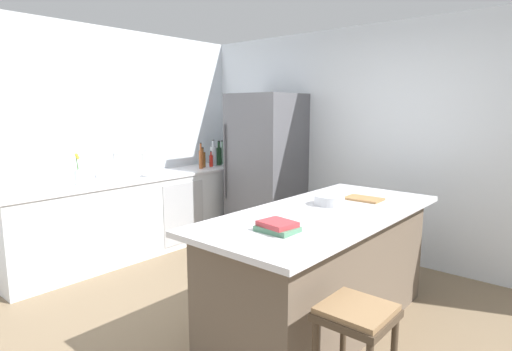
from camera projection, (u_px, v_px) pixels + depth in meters
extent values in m
plane|color=#7A664C|center=(240.00, 328.00, 3.21)|extent=(7.20, 7.20, 0.00)
cube|color=silver|center=(375.00, 143.00, 4.69)|extent=(6.00, 0.10, 2.60)
cube|color=silver|center=(78.00, 144.00, 4.58)|extent=(0.10, 6.00, 2.60)
cube|color=silver|center=(142.00, 215.00, 4.90)|extent=(0.61, 3.12, 0.88)
cube|color=silver|center=(140.00, 177.00, 4.82)|extent=(0.64, 3.15, 0.03)
cube|color=#B2B5BA|center=(184.00, 213.00, 4.99)|extent=(0.01, 0.60, 0.74)
cube|color=brown|center=(322.00, 272.00, 3.19)|extent=(0.81, 2.00, 0.88)
cube|color=silver|center=(324.00, 214.00, 3.12)|extent=(0.97, 2.20, 0.04)
cube|color=#56565B|center=(266.00, 169.00, 5.24)|extent=(0.80, 0.73, 1.87)
cylinder|color=#4C4C51|center=(225.00, 162.00, 5.16)|extent=(0.02, 0.02, 0.93)
cylinder|color=#473828|center=(343.00, 349.00, 2.40)|extent=(0.04, 0.04, 0.61)
cube|color=#473828|center=(356.00, 315.00, 2.14)|extent=(0.36, 0.36, 0.04)
cube|color=olive|center=(357.00, 309.00, 2.13)|extent=(0.34, 0.34, 0.03)
cylinder|color=silver|center=(115.00, 178.00, 4.65)|extent=(0.05, 0.05, 0.02)
cylinder|color=silver|center=(114.00, 165.00, 4.62)|extent=(0.02, 0.02, 0.28)
cylinder|color=silver|center=(117.00, 154.00, 4.57)|extent=(0.14, 0.02, 0.02)
cylinder|color=silver|center=(78.00, 177.00, 4.26)|extent=(0.08, 0.08, 0.16)
cylinder|color=#4C7F3D|center=(77.00, 167.00, 4.25)|extent=(0.01, 0.03, 0.25)
sphere|color=yellow|center=(77.00, 155.00, 4.23)|extent=(0.04, 0.04, 0.04)
cylinder|color=#4C7F3D|center=(77.00, 167.00, 4.24)|extent=(0.01, 0.02, 0.25)
sphere|color=yellow|center=(76.00, 155.00, 4.22)|extent=(0.04, 0.04, 0.04)
cylinder|color=#4C7F3D|center=(79.00, 168.00, 4.24)|extent=(0.01, 0.04, 0.22)
sphere|color=yellow|center=(78.00, 158.00, 4.22)|extent=(0.04, 0.04, 0.04)
cylinder|color=gray|center=(146.00, 176.00, 4.82)|extent=(0.14, 0.14, 0.01)
cylinder|color=white|center=(146.00, 164.00, 4.80)|extent=(0.11, 0.11, 0.26)
cylinder|color=gray|center=(145.00, 151.00, 4.77)|extent=(0.02, 0.02, 0.04)
cylinder|color=olive|center=(231.00, 156.00, 5.87)|extent=(0.06, 0.06, 0.22)
cylinder|color=olive|center=(230.00, 147.00, 5.85)|extent=(0.03, 0.03, 0.06)
cylinder|color=black|center=(230.00, 144.00, 5.85)|extent=(0.03, 0.03, 0.01)
cylinder|color=#8CB79E|center=(222.00, 156.00, 5.83)|extent=(0.07, 0.07, 0.25)
cylinder|color=#8CB79E|center=(222.00, 144.00, 5.80)|extent=(0.03, 0.03, 0.08)
cylinder|color=black|center=(222.00, 141.00, 5.79)|extent=(0.03, 0.03, 0.01)
cylinder|color=#19381E|center=(219.00, 156.00, 5.75)|extent=(0.07, 0.07, 0.24)
cylinder|color=#19381E|center=(219.00, 145.00, 5.72)|extent=(0.03, 0.03, 0.08)
cylinder|color=black|center=(219.00, 141.00, 5.71)|extent=(0.04, 0.04, 0.01)
cylinder|color=silver|center=(213.00, 156.00, 5.67)|extent=(0.08, 0.08, 0.27)
cylinder|color=silver|center=(213.00, 144.00, 5.64)|extent=(0.03, 0.03, 0.08)
cylinder|color=black|center=(213.00, 140.00, 5.64)|extent=(0.03, 0.03, 0.01)
cylinder|color=red|center=(211.00, 161.00, 5.59)|extent=(0.05, 0.05, 0.15)
cylinder|color=red|center=(211.00, 154.00, 5.58)|extent=(0.02, 0.02, 0.05)
cylinder|color=black|center=(211.00, 151.00, 5.57)|extent=(0.02, 0.02, 0.01)
cylinder|color=brown|center=(202.00, 160.00, 5.55)|extent=(0.09, 0.09, 0.20)
cylinder|color=brown|center=(202.00, 150.00, 5.52)|extent=(0.04, 0.04, 0.05)
cylinder|color=black|center=(202.00, 148.00, 5.52)|extent=(0.04, 0.04, 0.01)
cylinder|color=#994C23|center=(201.00, 159.00, 5.41)|extent=(0.05, 0.05, 0.24)
cylinder|color=#994C23|center=(201.00, 147.00, 5.39)|extent=(0.03, 0.03, 0.09)
cylinder|color=black|center=(201.00, 143.00, 5.38)|extent=(0.03, 0.03, 0.01)
cube|color=#4C7F60|center=(277.00, 229.00, 2.60)|extent=(0.25, 0.19, 0.03)
cube|color=#A83338|center=(277.00, 224.00, 2.59)|extent=(0.24, 0.21, 0.03)
cylinder|color=#B2B5BA|center=(329.00, 200.00, 3.31)|extent=(0.24, 0.24, 0.08)
cube|color=#9E7042|center=(364.00, 199.00, 3.50)|extent=(0.31, 0.21, 0.02)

